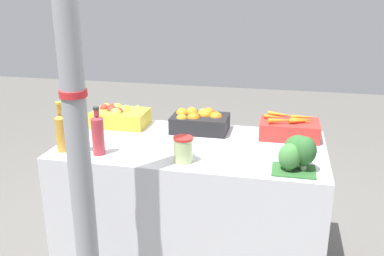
% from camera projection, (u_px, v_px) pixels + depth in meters
% --- Properties ---
extents(market_table, '(1.56, 0.81, 0.82)m').
position_uv_depth(market_table, '(192.00, 204.00, 2.69)').
color(market_table, silver).
rests_on(market_table, ground_plane).
extents(support_pole, '(0.12, 0.12, 2.32)m').
position_uv_depth(support_pole, '(75.00, 119.00, 1.88)').
color(support_pole, gray).
rests_on(support_pole, ground_plane).
extents(apple_crate, '(0.36, 0.24, 0.14)m').
position_uv_depth(apple_crate, '(119.00, 116.00, 2.88)').
color(apple_crate, gold).
rests_on(apple_crate, market_table).
extents(orange_crate, '(0.36, 0.24, 0.14)m').
position_uv_depth(orange_crate, '(199.00, 121.00, 2.77)').
color(orange_crate, black).
rests_on(orange_crate, market_table).
extents(carrot_crate, '(0.36, 0.25, 0.14)m').
position_uv_depth(carrot_crate, '(289.00, 128.00, 2.65)').
color(carrot_crate, red).
rests_on(carrot_crate, market_table).
extents(broccoli_pile, '(0.22, 0.21, 0.18)m').
position_uv_depth(broccoli_pile, '(298.00, 152.00, 2.17)').
color(broccoli_pile, '#2D602D').
rests_on(broccoli_pile, market_table).
extents(juice_bottle_amber, '(0.06, 0.06, 0.29)m').
position_uv_depth(juice_bottle_amber, '(61.00, 131.00, 2.41)').
color(juice_bottle_amber, gold).
rests_on(juice_bottle_amber, market_table).
extents(juice_bottle_cloudy, '(0.07, 0.07, 0.28)m').
position_uv_depth(juice_bottle_cloudy, '(77.00, 132.00, 2.39)').
color(juice_bottle_cloudy, beige).
rests_on(juice_bottle_cloudy, market_table).
extents(juice_bottle_ruby, '(0.07, 0.07, 0.28)m').
position_uv_depth(juice_bottle_ruby, '(98.00, 134.00, 2.36)').
color(juice_bottle_ruby, '#B2333D').
rests_on(juice_bottle_ruby, market_table).
extents(pickle_jar, '(0.11, 0.11, 0.14)m').
position_uv_depth(pickle_jar, '(183.00, 150.00, 2.27)').
color(pickle_jar, '#B2C684').
rests_on(pickle_jar, market_table).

